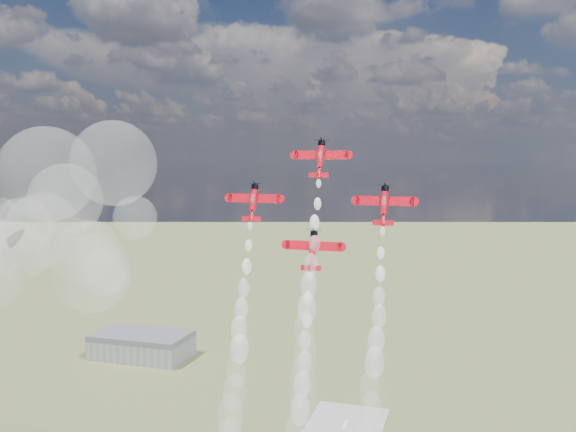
# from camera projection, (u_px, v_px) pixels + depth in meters

# --- Properties ---
(hangar) EXTENTS (50.00, 28.00, 13.00)m
(hangar) POSITION_uv_depth(u_px,v_px,m) (142.00, 345.00, 323.39)
(hangar) COLOR gray
(hangar) RESTS_ON ground
(plane_lead) EXTENTS (11.30, 4.78, 7.82)m
(plane_lead) POSITION_uv_depth(u_px,v_px,m) (320.00, 158.00, 123.52)
(plane_lead) COLOR red
(plane_lead) RESTS_ON ground
(plane_left) EXTENTS (11.30, 4.78, 7.82)m
(plane_left) POSITION_uv_depth(u_px,v_px,m) (253.00, 202.00, 125.42)
(plane_left) COLOR red
(plane_left) RESTS_ON ground
(plane_right) EXTENTS (11.30, 4.78, 7.82)m
(plane_right) POSITION_uv_depth(u_px,v_px,m) (384.00, 204.00, 117.65)
(plane_right) COLOR red
(plane_right) RESTS_ON ground
(plane_slot) EXTENTS (11.30, 4.78, 7.82)m
(plane_slot) POSITION_uv_depth(u_px,v_px,m) (313.00, 249.00, 119.55)
(plane_slot) COLOR red
(plane_slot) RESTS_ON ground
(smoke_trail_lead) EXTENTS (5.46, 16.52, 42.74)m
(smoke_trail_lead) POSITION_uv_depth(u_px,v_px,m) (305.00, 350.00, 115.25)
(smoke_trail_lead) COLOR white
(smoke_trail_lead) RESTS_ON plane_lead
(smoke_trail_left) EXTENTS (5.26, 16.23, 42.73)m
(smoke_trail_left) POSITION_uv_depth(u_px,v_px,m) (234.00, 391.00, 117.10)
(smoke_trail_left) COLOR white
(smoke_trail_left) RESTS_ON plane_left
(smoke_trail_right) EXTENTS (5.70, 16.14, 42.11)m
(smoke_trail_right) POSITION_uv_depth(u_px,v_px,m) (371.00, 407.00, 109.67)
(smoke_trail_right) COLOR white
(smoke_trail_right) RESTS_ON plane_right
(drifted_smoke_cloud) EXTENTS (50.01, 41.85, 49.18)m
(drifted_smoke_cloud) POSITION_uv_depth(u_px,v_px,m) (64.00, 221.00, 147.22)
(drifted_smoke_cloud) COLOR white
(drifted_smoke_cloud) RESTS_ON ground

